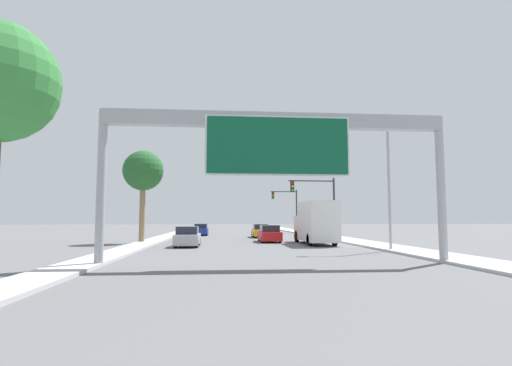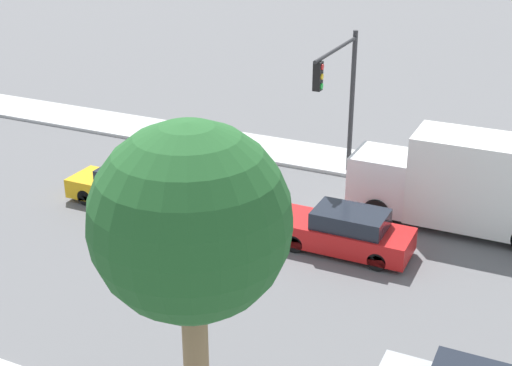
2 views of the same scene
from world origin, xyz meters
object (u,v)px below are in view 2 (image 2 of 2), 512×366
object	(u,v)px
truck_box_primary	(471,184)
traffic_light_near_intersection	(341,88)
car_near_right	(345,232)
palm_tree_background	(191,226)
car_mid_right	(128,188)

from	to	relation	value
truck_box_primary	traffic_light_near_intersection	xyz separation A→B (m)	(1.77, 5.57, 2.41)
traffic_light_near_intersection	car_near_right	bearing A→B (deg)	-158.26
car_near_right	palm_tree_background	bearing A→B (deg)	-176.06
truck_box_primary	traffic_light_near_intersection	distance (m)	6.32
car_near_right	palm_tree_background	world-z (taller)	palm_tree_background
traffic_light_near_intersection	car_mid_right	bearing A→B (deg)	128.01
car_mid_right	palm_tree_background	size ratio (longest dim) A/B	0.58
truck_box_primary	palm_tree_background	size ratio (longest dim) A/B	0.96
truck_box_primary	traffic_light_near_intersection	size ratio (longest dim) A/B	1.28
car_mid_right	traffic_light_near_intersection	xyz separation A→B (m)	(5.27, -6.74, 3.49)
car_near_right	car_mid_right	distance (m)	8.84
traffic_light_near_intersection	truck_box_primary	bearing A→B (deg)	-107.60
car_near_right	palm_tree_background	size ratio (longest dim) A/B	0.57
car_near_right	traffic_light_near_intersection	world-z (taller)	traffic_light_near_intersection
car_mid_right	palm_tree_background	xyz separation A→B (m)	(-11.38, -9.62, 5.60)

